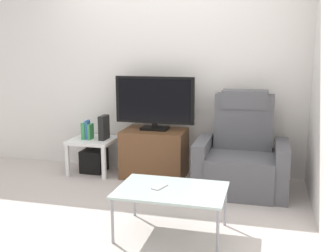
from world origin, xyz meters
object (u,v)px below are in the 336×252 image
(television, at_px, (155,102))
(book_middle, at_px, (88,130))
(recliner_armchair, at_px, (242,157))
(game_console, at_px, (104,127))
(side_table, at_px, (93,144))
(coffee_table, at_px, (172,192))
(tv_stand, at_px, (155,153))
(subwoofer_box, at_px, (94,161))
(book_rightmost, at_px, (91,131))
(cell_phone, at_px, (159,187))
(book_leftmost, at_px, (85,131))

(television, bearing_deg, book_middle, -176.39)
(recliner_armchair, bearing_deg, game_console, 165.17)
(side_table, xyz_separation_m, coffee_table, (1.35, -1.41, 0.01))
(tv_stand, distance_m, subwoofer_box, 0.81)
(tv_stand, bearing_deg, television, 90.00)
(book_rightmost, distance_m, cell_phone, 1.88)
(tv_stand, bearing_deg, coffee_table, -68.59)
(recliner_armchair, xyz_separation_m, coffee_table, (-0.49, -1.22, 0.00))
(coffee_table, bearing_deg, side_table, 133.83)
(game_console, bearing_deg, side_table, -176.05)
(recliner_armchair, height_order, book_middle, recliner_armchair)
(book_rightmost, relative_size, game_console, 0.65)
(recliner_armchair, bearing_deg, book_leftmost, 166.89)
(book_leftmost, distance_m, book_rightmost, 0.08)
(side_table, distance_m, game_console, 0.26)
(side_table, relative_size, book_rightmost, 2.80)
(recliner_armchair, bearing_deg, subwoofer_box, 166.00)
(side_table, xyz_separation_m, book_rightmost, (-0.02, -0.02, 0.16))
(coffee_table, distance_m, cell_phone, 0.11)
(tv_stand, distance_m, coffee_table, 1.53)
(tv_stand, distance_m, book_leftmost, 0.93)
(side_table, xyz_separation_m, cell_phone, (1.24, -1.40, 0.04))
(book_rightmost, relative_size, coffee_table, 0.21)
(cell_phone, bearing_deg, tv_stand, 126.78)
(recliner_armchair, height_order, coffee_table, recliner_armchair)
(subwoofer_box, xyz_separation_m, book_middle, (-0.06, -0.02, 0.40))
(side_table, bearing_deg, game_console, 3.95)
(tv_stand, xyz_separation_m, cell_phone, (0.45, -1.41, 0.11))
(book_middle, bearing_deg, television, 3.61)
(side_table, distance_m, coffee_table, 1.95)
(recliner_armchair, distance_m, book_leftmost, 1.96)
(tv_stand, relative_size, subwoofer_box, 2.68)
(tv_stand, distance_m, side_table, 0.80)
(subwoofer_box, relative_size, game_console, 0.94)
(book_middle, height_order, book_rightmost, book_middle)
(side_table, relative_size, coffee_table, 0.60)
(television, relative_size, cell_phone, 6.38)
(book_middle, xyz_separation_m, cell_phone, (1.31, -1.38, -0.14))
(tv_stand, xyz_separation_m, book_leftmost, (-0.89, -0.04, 0.24))
(book_leftmost, bearing_deg, book_middle, 0.00)
(tv_stand, xyz_separation_m, subwoofer_box, (-0.79, -0.02, -0.15))
(television, xyz_separation_m, book_rightmost, (-0.81, -0.05, -0.39))
(recliner_armchair, xyz_separation_m, cell_phone, (-0.60, -1.21, 0.03))
(game_console, height_order, cell_phone, game_console)
(book_leftmost, xyz_separation_m, game_console, (0.24, 0.03, 0.05))
(cell_phone, bearing_deg, game_console, 147.04)
(recliner_armchair, relative_size, cell_phone, 7.20)
(subwoofer_box, bearing_deg, coffee_table, -46.17)
(tv_stand, height_order, television, television)
(recliner_armchair, relative_size, game_console, 3.61)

